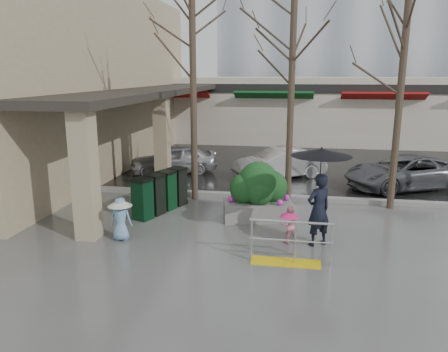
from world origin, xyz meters
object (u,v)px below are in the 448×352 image
(handrail, at_px, (289,248))
(tree_mideast, at_px, (404,53))
(tree_midwest, at_px, (293,41))
(news_boxes, at_px, (161,192))
(car_c, at_px, (405,172))
(planter, at_px, (258,192))
(car_b, at_px, (279,163))
(tree_west, at_px, (193,47))
(child_pink, at_px, (289,222))
(child_blue, at_px, (121,215))
(woman, at_px, (320,186))
(car_a, at_px, (173,159))

(handrail, bearing_deg, tree_mideast, 56.81)
(tree_midwest, xyz_separation_m, news_boxes, (-3.91, -1.59, -4.60))
(handrail, relative_size, tree_midwest, 0.27)
(car_c, bearing_deg, news_boxes, -86.32)
(planter, height_order, news_boxes, planter)
(car_b, bearing_deg, tree_west, -66.86)
(child_pink, xyz_separation_m, car_c, (4.16, 6.24, 0.08))
(car_c, bearing_deg, planter, -72.65)
(planter, distance_m, news_boxes, 3.10)
(tree_west, relative_size, tree_midwest, 0.97)
(car_c, bearing_deg, tree_mideast, -44.09)
(handrail, bearing_deg, tree_midwest, 91.91)
(tree_mideast, xyz_separation_m, child_blue, (-7.50, -4.09, -4.18))
(tree_west, bearing_deg, child_blue, -103.74)
(handrail, bearing_deg, tree_west, 124.99)
(planter, xyz_separation_m, car_c, (5.12, 4.48, -0.21))
(child_pink, xyz_separation_m, planter, (-0.96, 1.76, 0.29))
(woman, distance_m, car_b, 7.36)
(tree_midwest, bearing_deg, tree_west, -180.00)
(tree_midwest, bearing_deg, child_blue, -135.75)
(woman, relative_size, news_boxes, 1.11)
(child_pink, bearing_deg, news_boxes, -43.58)
(car_b, bearing_deg, handrail, -25.43)
(planter, bearing_deg, child_pink, -61.45)
(car_a, bearing_deg, child_blue, -16.89)
(planter, bearing_deg, car_a, 127.43)
(handrail, distance_m, car_b, 8.44)
(planter, bearing_deg, woman, -46.72)
(tree_west, xyz_separation_m, planter, (2.37, -1.80, -4.25))
(child_blue, xyz_separation_m, car_c, (8.49, 6.78, -0.05))
(tree_midwest, height_order, planter, tree_midwest)
(tree_mideast, bearing_deg, tree_midwest, 180.00)
(tree_mideast, distance_m, planter, 6.04)
(news_boxes, bearing_deg, planter, 16.93)
(tree_midwest, xyz_separation_m, woman, (0.85, -3.57, -3.69))
(tree_midwest, relative_size, woman, 2.77)
(tree_west, height_order, woman, tree_west)
(child_blue, relative_size, car_b, 0.30)
(tree_mideast, relative_size, planter, 3.00)
(handrail, xyz_separation_m, woman, (0.69, 1.23, 1.17))
(tree_midwest, distance_m, car_c, 6.84)
(planter, height_order, car_a, planter)
(tree_midwest, relative_size, car_c, 1.54)
(tree_midwest, xyz_separation_m, tree_mideast, (3.30, -0.00, -0.37))
(tree_mideast, xyz_separation_m, car_a, (-8.35, 3.72, -4.23))
(tree_west, bearing_deg, car_c, 19.75)
(planter, distance_m, car_b, 5.43)
(car_a, bearing_deg, car_c, 60.63)
(tree_mideast, distance_m, car_c, 5.11)
(tree_midwest, xyz_separation_m, child_blue, (-4.20, -4.09, -4.55))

